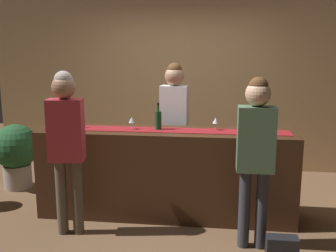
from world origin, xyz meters
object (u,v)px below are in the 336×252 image
Objects in this scene: wine_bottle_green at (158,120)px; bartender at (174,115)px; customer_sipping at (256,146)px; potted_plant_tall at (16,152)px; wine_glass_mid_counter at (132,120)px; handbag at (282,248)px; wine_bottle_clear at (66,118)px; wine_glass_near_customer at (216,121)px; wine_glass_far_end at (242,122)px; customer_browsing at (66,136)px.

wine_bottle_green is 0.57m from bartender.
bartender is 1.05× the size of customer_sipping.
wine_glass_mid_counter is at bearing -19.81° from potted_plant_tall.
customer_sipping is 0.95m from handbag.
wine_bottle_clear is 1.68m from wine_glass_near_customer.
wine_bottle_green is 2.21m from potted_plant_tall.
bartender is 2.23m from potted_plant_tall.
potted_plant_tall is at bearing 168.34° from wine_glass_near_customer.
wine_bottle_clear is 1.31m from bartender.
wine_glass_mid_counter and wine_glass_far_end have the same top height.
customer_browsing is at bearing -156.02° from wine_glass_near_customer.
wine_bottle_green is 0.30m from wine_glass_mid_counter.
customer_browsing is 1.89× the size of potted_plant_tall.
wine_bottle_green is 2.10× the size of wine_glass_far_end.
customer_sipping is 0.98× the size of customer_browsing.
wine_bottle_clear is 0.60m from customer_browsing.
handbag is (3.30, -1.47, -0.40)m from potted_plant_tall.
handbag is (0.33, -0.89, -0.99)m from wine_glass_far_end.
wine_glass_far_end is (0.29, -0.03, 0.00)m from wine_glass_near_customer.
bartender is at bearing 125.55° from customer_sipping.
wine_bottle_green is 1.05m from wine_bottle_clear.
handbag is at bearing -24.04° from potted_plant_tall.
wine_bottle_clear is at bearing -177.55° from wine_bottle_green.
customer_browsing is at bearing 56.37° from bartender.
customer_sipping reaches higher than wine_glass_near_customer.
customer_browsing reaches higher than wine_bottle_clear.
customer_browsing is at bearing -44.74° from potted_plant_tall.
wine_glass_mid_counter is 0.51× the size of handbag.
wine_bottle_clear is at bearing -176.88° from wine_glass_near_customer.
wine_glass_near_customer is 0.09× the size of customer_sipping.
handbag is (0.62, -0.92, -0.99)m from wine_glass_near_customer.
handbag is at bearing 134.11° from bartender.
wine_bottle_clear is at bearing 102.92° from customer_browsing.
wine_bottle_green is 0.64m from wine_glass_near_customer.
bartender is at bearing 54.81° from wine_glass_mid_counter.
wine_bottle_clear reaches higher than handbag.
bartender reaches higher than wine_glass_near_customer.
potted_plant_tall is (-2.97, 0.58, -0.59)m from wine_glass_far_end.
potted_plant_tall is (-2.04, 0.60, -0.59)m from wine_bottle_green.
wine_bottle_green is at bearing 146.18° from customer_sipping.
potted_plant_tall is (-1.75, 0.63, -0.59)m from wine_glass_mid_counter.
wine_glass_mid_counter reaches higher than handbag.
wine_bottle_green is at bearing -175.77° from wine_glass_near_customer.
wine_glass_near_customer is at bearing 174.99° from wine_glass_far_end.
bartender is (0.41, 0.59, -0.04)m from wine_glass_mid_counter.
wine_bottle_clear is 2.10× the size of wine_glass_mid_counter.
wine_glass_mid_counter is 1.00× the size of wine_glass_far_end.
customer_sipping is at bearing -33.51° from wine_bottle_green.
customer_browsing is 5.97× the size of handbag.
wine_glass_far_end is 0.08× the size of bartender.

